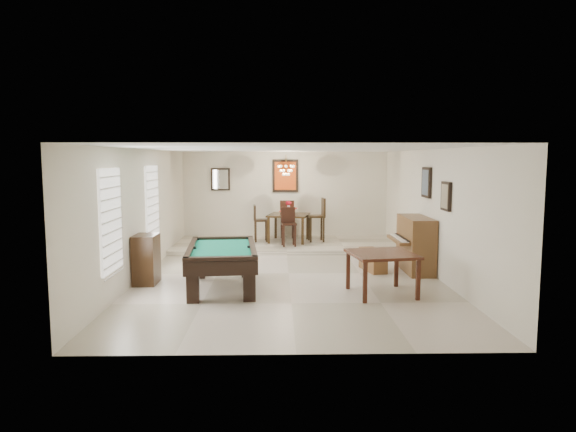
{
  "coord_description": "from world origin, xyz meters",
  "views": [
    {
      "loc": [
        -0.23,
        -10.61,
        2.42
      ],
      "look_at": [
        0.0,
        0.6,
        1.15
      ],
      "focal_mm": 32.0,
      "sensor_mm": 36.0,
      "label": 1
    }
  ],
  "objects_px": {
    "chandelier": "(286,166)",
    "flower_vase": "(289,205)",
    "dining_chair_south": "(289,227)",
    "pool_table": "(222,268)",
    "dining_chair_west": "(261,223)",
    "apothecary_chest": "(146,259)",
    "dining_chair_north": "(288,219)",
    "square_table": "(382,274)",
    "piano_bench": "(373,260)",
    "dining_chair_east": "(316,220)",
    "upright_piano": "(409,244)",
    "dining_table": "(289,226)"
  },
  "relations": [
    {
      "from": "pool_table",
      "to": "dining_chair_west",
      "type": "relative_size",
      "value": 2.24
    },
    {
      "from": "upright_piano",
      "to": "dining_chair_west",
      "type": "distance_m",
      "value": 4.67
    },
    {
      "from": "piano_bench",
      "to": "apothecary_chest",
      "type": "relative_size",
      "value": 0.87
    },
    {
      "from": "square_table",
      "to": "dining_table",
      "type": "relative_size",
      "value": 1.03
    },
    {
      "from": "flower_vase",
      "to": "apothecary_chest",
      "type": "bearing_deg",
      "value": -123.65
    },
    {
      "from": "piano_bench",
      "to": "dining_table",
      "type": "distance_m",
      "value": 3.69
    },
    {
      "from": "square_table",
      "to": "piano_bench",
      "type": "distance_m",
      "value": 1.94
    },
    {
      "from": "apothecary_chest",
      "to": "flower_vase",
      "type": "bearing_deg",
      "value": 56.35
    },
    {
      "from": "dining_table",
      "to": "square_table",
      "type": "bearing_deg",
      "value": -73.32
    },
    {
      "from": "chandelier",
      "to": "dining_chair_south",
      "type": "bearing_deg",
      "value": -82.85
    },
    {
      "from": "flower_vase",
      "to": "dining_chair_west",
      "type": "relative_size",
      "value": 0.25
    },
    {
      "from": "dining_table",
      "to": "dining_chair_north",
      "type": "height_order",
      "value": "dining_chair_north"
    },
    {
      "from": "upright_piano",
      "to": "dining_chair_north",
      "type": "distance_m",
      "value": 4.74
    },
    {
      "from": "dining_chair_west",
      "to": "dining_chair_north",
      "type": "bearing_deg",
      "value": -52.42
    },
    {
      "from": "dining_chair_north",
      "to": "pool_table",
      "type": "bearing_deg",
      "value": 81.33
    },
    {
      "from": "piano_bench",
      "to": "dining_chair_south",
      "type": "xyz_separation_m",
      "value": [
        -1.76,
        2.48,
        0.4
      ]
    },
    {
      "from": "piano_bench",
      "to": "dining_chair_west",
      "type": "height_order",
      "value": "dining_chair_west"
    },
    {
      "from": "upright_piano",
      "to": "square_table",
      "type": "bearing_deg",
      "value": -117.44
    },
    {
      "from": "dining_chair_east",
      "to": "chandelier",
      "type": "bearing_deg",
      "value": -78.22
    },
    {
      "from": "flower_vase",
      "to": "dining_chair_south",
      "type": "distance_m",
      "value": 0.9
    },
    {
      "from": "dining_table",
      "to": "chandelier",
      "type": "xyz_separation_m",
      "value": [
        -0.07,
        -0.25,
        1.64
      ]
    },
    {
      "from": "dining_table",
      "to": "flower_vase",
      "type": "bearing_deg",
      "value": 0.0
    },
    {
      "from": "chandelier",
      "to": "flower_vase",
      "type": "bearing_deg",
      "value": 73.25
    },
    {
      "from": "pool_table",
      "to": "dining_chair_east",
      "type": "height_order",
      "value": "dining_chair_east"
    },
    {
      "from": "piano_bench",
      "to": "dining_chair_east",
      "type": "height_order",
      "value": "dining_chair_east"
    },
    {
      "from": "dining_chair_south",
      "to": "square_table",
      "type": "bearing_deg",
      "value": -76.98
    },
    {
      "from": "dining_chair_north",
      "to": "chandelier",
      "type": "xyz_separation_m",
      "value": [
        -0.06,
        -0.97,
        1.53
      ]
    },
    {
      "from": "pool_table",
      "to": "upright_piano",
      "type": "bearing_deg",
      "value": 14.59
    },
    {
      "from": "flower_vase",
      "to": "dining_chair_east",
      "type": "xyz_separation_m",
      "value": [
        0.77,
        0.0,
        -0.4
      ]
    },
    {
      "from": "upright_piano",
      "to": "dining_chair_south",
      "type": "xyz_separation_m",
      "value": [
        -2.52,
        2.54,
        0.04
      ]
    },
    {
      "from": "piano_bench",
      "to": "apothecary_chest",
      "type": "xyz_separation_m",
      "value": [
        -4.59,
        -1.04,
        0.25
      ]
    },
    {
      "from": "apothecary_chest",
      "to": "dining_chair_east",
      "type": "height_order",
      "value": "dining_chair_east"
    },
    {
      "from": "apothecary_chest",
      "to": "dining_chair_south",
      "type": "relative_size",
      "value": 0.94
    },
    {
      "from": "dining_chair_north",
      "to": "chandelier",
      "type": "distance_m",
      "value": 1.81
    },
    {
      "from": "square_table",
      "to": "flower_vase",
      "type": "bearing_deg",
      "value": 106.68
    },
    {
      "from": "square_table",
      "to": "flower_vase",
      "type": "height_order",
      "value": "flower_vase"
    },
    {
      "from": "dining_chair_north",
      "to": "dining_chair_west",
      "type": "height_order",
      "value": "dining_chair_north"
    },
    {
      "from": "piano_bench",
      "to": "apothecary_chest",
      "type": "distance_m",
      "value": 4.72
    },
    {
      "from": "apothecary_chest",
      "to": "chandelier",
      "type": "height_order",
      "value": "chandelier"
    },
    {
      "from": "flower_vase",
      "to": "dining_chair_east",
      "type": "bearing_deg",
      "value": 0.32
    },
    {
      "from": "apothecary_chest",
      "to": "dining_chair_north",
      "type": "distance_m",
      "value": 5.74
    },
    {
      "from": "dining_chair_west",
      "to": "square_table",
      "type": "bearing_deg",
      "value": -160.97
    },
    {
      "from": "dining_chair_south",
      "to": "apothecary_chest",
      "type": "bearing_deg",
      "value": -135.29
    },
    {
      "from": "dining_chair_south",
      "to": "dining_chair_north",
      "type": "distance_m",
      "value": 1.47
    },
    {
      "from": "dining_chair_north",
      "to": "dining_chair_east",
      "type": "bearing_deg",
      "value": 142.77
    },
    {
      "from": "dining_chair_north",
      "to": "dining_chair_west",
      "type": "relative_size",
      "value": 1.08
    },
    {
      "from": "dining_chair_south",
      "to": "dining_table",
      "type": "bearing_deg",
      "value": 82.68
    },
    {
      "from": "pool_table",
      "to": "square_table",
      "type": "bearing_deg",
      "value": -14.68
    },
    {
      "from": "dining_chair_east",
      "to": "dining_chair_west",
      "type": "bearing_deg",
      "value": -95.79
    },
    {
      "from": "pool_table",
      "to": "dining_chair_east",
      "type": "relative_size",
      "value": 1.89
    }
  ]
}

